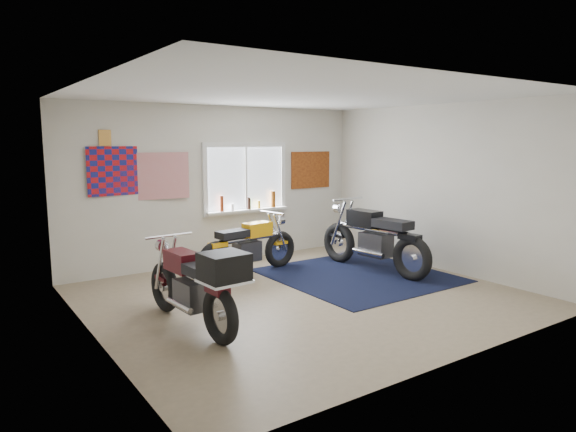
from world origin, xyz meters
TOP-DOWN VIEW (x-y plane):
  - ground at (0.00, 0.00)m, footprint 5.50×5.50m
  - room_shell at (0.00, 0.00)m, footprint 5.50×5.50m
  - navy_rug at (1.34, 0.41)m, footprint 2.51×2.61m
  - window_assembly at (0.50, 2.47)m, footprint 1.66×0.17m
  - oil_bottles at (0.60, 2.40)m, footprint 1.13×0.09m
  - flag_display at (-1.90, 2.48)m, footprint 1.60×0.10m
  - triumph_poster at (1.95, 2.48)m, footprint 0.90×0.03m
  - yellow_triumph at (-0.01, 1.50)m, footprint 1.90×0.57m
  - black_chrome_bike at (1.75, 0.50)m, footprint 0.69×2.26m
  - maroon_tourer at (-1.74, -0.32)m, footprint 0.61×1.98m

SIDE VIEW (x-z plane):
  - ground at x=0.00m, z-range 0.00..0.00m
  - navy_rug at x=1.34m, z-range 0.00..0.01m
  - yellow_triumph at x=-0.01m, z-range -0.06..0.90m
  - black_chrome_bike at x=1.75m, z-range -0.07..1.09m
  - maroon_tourer at x=-1.74m, z-range 0.02..1.02m
  - oil_bottles at x=0.60m, z-range 0.88..1.18m
  - window_assembly at x=0.50m, z-range 0.74..2.00m
  - triumph_poster at x=1.95m, z-range 1.20..1.90m
  - room_shell at x=0.00m, z-range -1.11..4.39m
  - flag_display at x=-1.90m, z-range 1.56..2.73m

